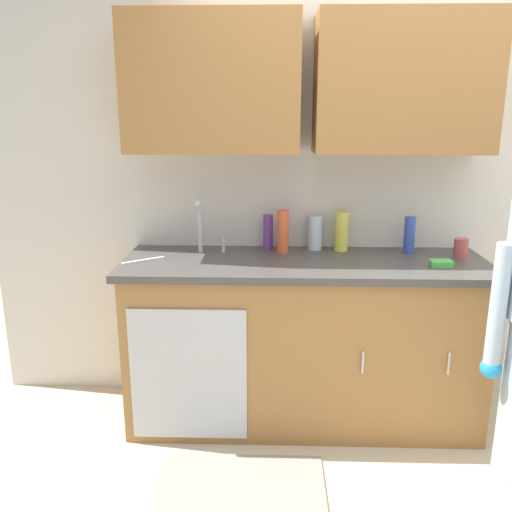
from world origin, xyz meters
TOP-DOWN VIEW (x-y plane):
  - ground_plane at (0.00, 0.00)m, footprint 9.00×9.00m
  - kitchen_wall_with_uppers at (-0.14, 0.99)m, footprint 4.80×0.44m
  - counter_cabinet at (-0.55, 0.70)m, footprint 1.90×0.62m
  - countertop at (-0.55, 0.70)m, footprint 1.96×0.66m
  - sink at (-1.09, 0.71)m, footprint 0.50×0.36m
  - floor_mat at (-0.87, 0.05)m, footprint 0.80×0.50m
  - bottle_cleaner_spray at (-0.48, 0.94)m, footprint 0.08×0.08m
  - bottle_water_tall at (-0.67, 0.86)m, footprint 0.07×0.07m
  - bottle_dish_liquid at (0.04, 0.87)m, footprint 0.06×0.06m
  - bottle_water_short at (-0.33, 0.91)m, footprint 0.08×0.08m
  - bottle_soap at (-0.75, 0.93)m, footprint 0.06×0.06m
  - cup_by_sink at (0.30, 0.78)m, footprint 0.08×0.08m
  - knife_on_counter at (-1.41, 0.66)m, footprint 0.21×0.16m
  - sponge at (0.15, 0.61)m, footprint 0.11×0.07m

SIDE VIEW (x-z plane):
  - ground_plane at x=0.00m, z-range 0.00..0.00m
  - floor_mat at x=-0.87m, z-range 0.00..0.01m
  - counter_cabinet at x=-0.55m, z-range 0.00..0.90m
  - countertop at x=-0.55m, z-range 0.90..0.94m
  - sink at x=-1.09m, z-range 0.75..1.10m
  - knife_on_counter at x=-1.41m, z-range 0.94..0.95m
  - sponge at x=0.15m, z-range 0.94..0.97m
  - cup_by_sink at x=0.30m, z-range 0.94..1.05m
  - bottle_cleaner_spray at x=-0.48m, z-range 0.94..1.14m
  - bottle_soap at x=-0.75m, z-range 0.94..1.14m
  - bottle_dish_liquid at x=0.04m, z-range 0.94..1.15m
  - bottle_water_short at x=-0.33m, z-range 0.94..1.17m
  - bottle_water_tall at x=-0.67m, z-range 0.94..1.18m
  - kitchen_wall_with_uppers at x=-0.14m, z-range 0.13..2.83m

